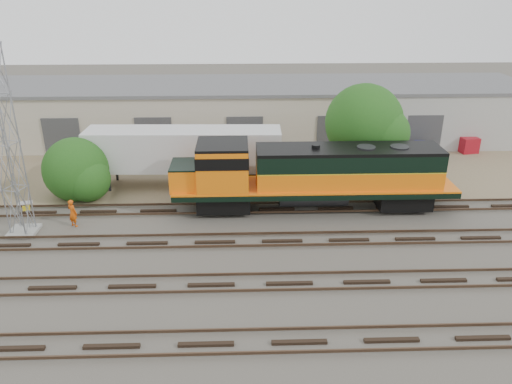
{
  "coord_description": "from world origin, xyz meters",
  "views": [
    {
      "loc": [
        1.57,
        -24.57,
        14.41
      ],
      "look_at": [
        2.52,
        4.0,
        2.2
      ],
      "focal_mm": 35.0,
      "sensor_mm": 36.0,
      "label": 1
    }
  ],
  "objects_px": {
    "worker": "(73,213)",
    "semi_trailer": "(189,151)",
    "signal_tower": "(7,147)",
    "locomotive": "(309,174)"
  },
  "relations": [
    {
      "from": "signal_tower",
      "to": "semi_trailer",
      "type": "bearing_deg",
      "value": 37.4
    },
    {
      "from": "semi_trailer",
      "to": "signal_tower",
      "type": "bearing_deg",
      "value": -140.93
    },
    {
      "from": "signal_tower",
      "to": "worker",
      "type": "relative_size",
      "value": 6.24
    },
    {
      "from": "worker",
      "to": "semi_trailer",
      "type": "height_order",
      "value": "semi_trailer"
    },
    {
      "from": "locomotive",
      "to": "signal_tower",
      "type": "bearing_deg",
      "value": -171.31
    },
    {
      "from": "locomotive",
      "to": "worker",
      "type": "bearing_deg",
      "value": -172.66
    },
    {
      "from": "semi_trailer",
      "to": "worker",
      "type": "bearing_deg",
      "value": -134.24
    },
    {
      "from": "locomotive",
      "to": "semi_trailer",
      "type": "bearing_deg",
      "value": 151.13
    },
    {
      "from": "worker",
      "to": "semi_trailer",
      "type": "distance_m",
      "value": 9.6
    },
    {
      "from": "signal_tower",
      "to": "semi_trailer",
      "type": "distance_m",
      "value": 12.42
    }
  ]
}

